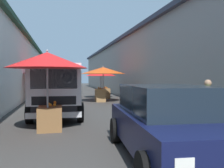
{
  "coord_description": "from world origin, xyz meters",
  "views": [
    {
      "loc": [
        -1.02,
        1.37,
        1.63
      ],
      "look_at": [
        7.73,
        -0.56,
        1.36
      ],
      "focal_mm": 38.55,
      "sensor_mm": 36.0,
      "label": 1
    }
  ],
  "objects_px": {
    "hatchback_car": "(168,121)",
    "vendor_by_crates": "(208,102)",
    "delivery_truck": "(56,92)",
    "vendor_in_shade": "(69,90)",
    "fruit_stall_far_right": "(103,73)",
    "fruit_stall_mid_lane": "(53,77)",
    "fruit_stall_far_left": "(101,77)",
    "fruit_stall_near_left": "(48,69)",
    "fruit_stall_near_right": "(41,76)"
  },
  "relations": [
    {
      "from": "fruit_stall_near_right",
      "to": "fruit_stall_far_left",
      "type": "height_order",
      "value": "fruit_stall_near_right"
    },
    {
      "from": "delivery_truck",
      "to": "fruit_stall_far_left",
      "type": "bearing_deg",
      "value": -20.72
    },
    {
      "from": "fruit_stall_far_right",
      "to": "vendor_by_crates",
      "type": "bearing_deg",
      "value": -170.47
    },
    {
      "from": "fruit_stall_near_right",
      "to": "delivery_truck",
      "type": "height_order",
      "value": "fruit_stall_near_right"
    },
    {
      "from": "fruit_stall_near_left",
      "to": "vendor_in_shade",
      "type": "bearing_deg",
      "value": -8.19
    },
    {
      "from": "fruit_stall_mid_lane",
      "to": "fruit_stall_far_left",
      "type": "distance_m",
      "value": 3.67
    },
    {
      "from": "fruit_stall_near_right",
      "to": "vendor_by_crates",
      "type": "relative_size",
      "value": 1.47
    },
    {
      "from": "fruit_stall_near_left",
      "to": "fruit_stall_near_right",
      "type": "height_order",
      "value": "fruit_stall_near_left"
    },
    {
      "from": "hatchback_car",
      "to": "vendor_by_crates",
      "type": "bearing_deg",
      "value": -49.33
    },
    {
      "from": "fruit_stall_mid_lane",
      "to": "fruit_stall_far_right",
      "type": "relative_size",
      "value": 0.8
    },
    {
      "from": "fruit_stall_mid_lane",
      "to": "vendor_in_shade",
      "type": "xyz_separation_m",
      "value": [
        -5.32,
        -0.99,
        -0.69
      ]
    },
    {
      "from": "fruit_stall_far_left",
      "to": "hatchback_car",
      "type": "xyz_separation_m",
      "value": [
        -13.55,
        1.02,
        -0.9
      ]
    },
    {
      "from": "fruit_stall_far_left",
      "to": "delivery_truck",
      "type": "xyz_separation_m",
      "value": [
        -8.6,
        3.25,
        -0.6
      ]
    },
    {
      "from": "fruit_stall_near_left",
      "to": "fruit_stall_near_right",
      "type": "xyz_separation_m",
      "value": [
        9.2,
        0.83,
        -0.16
      ]
    },
    {
      "from": "fruit_stall_far_left",
      "to": "vendor_in_shade",
      "type": "height_order",
      "value": "fruit_stall_far_left"
    },
    {
      "from": "fruit_stall_mid_lane",
      "to": "delivery_truck",
      "type": "bearing_deg",
      "value": -177.95
    },
    {
      "from": "fruit_stall_far_left",
      "to": "vendor_in_shade",
      "type": "distance_m",
      "value": 5.3
    },
    {
      "from": "fruit_stall_near_left",
      "to": "vendor_in_shade",
      "type": "xyz_separation_m",
      "value": [
        6.07,
        -0.87,
        -0.98
      ]
    },
    {
      "from": "fruit_stall_near_right",
      "to": "fruit_stall_far_left",
      "type": "relative_size",
      "value": 0.98
    },
    {
      "from": "fruit_stall_far_right",
      "to": "vendor_in_shade",
      "type": "distance_m",
      "value": 2.97
    },
    {
      "from": "fruit_stall_near_left",
      "to": "fruit_stall_far_right",
      "type": "xyz_separation_m",
      "value": [
        7.81,
        -3.07,
        0.01
      ]
    },
    {
      "from": "fruit_stall_far_left",
      "to": "fruit_stall_far_right",
      "type": "xyz_separation_m",
      "value": [
        -2.82,
        0.4,
        0.23
      ]
    },
    {
      "from": "vendor_by_crates",
      "to": "hatchback_car",
      "type": "bearing_deg",
      "value": 130.67
    },
    {
      "from": "fruit_stall_mid_lane",
      "to": "delivery_truck",
      "type": "xyz_separation_m",
      "value": [
        -9.37,
        -0.34,
        -0.53
      ]
    },
    {
      "from": "fruit_stall_far_left",
      "to": "fruit_stall_far_right",
      "type": "distance_m",
      "value": 2.85
    },
    {
      "from": "fruit_stall_far_right",
      "to": "vendor_in_shade",
      "type": "xyz_separation_m",
      "value": [
        -1.74,
        2.19,
        -0.99
      ]
    },
    {
      "from": "delivery_truck",
      "to": "vendor_in_shade",
      "type": "height_order",
      "value": "delivery_truck"
    },
    {
      "from": "fruit_stall_far_right",
      "to": "delivery_truck",
      "type": "xyz_separation_m",
      "value": [
        -5.78,
        2.85,
        -0.83
      ]
    },
    {
      "from": "vendor_in_shade",
      "to": "fruit_stall_far_left",
      "type": "bearing_deg",
      "value": -29.66
    },
    {
      "from": "hatchback_car",
      "to": "vendor_by_crates",
      "type": "height_order",
      "value": "vendor_by_crates"
    },
    {
      "from": "fruit_stall_near_right",
      "to": "hatchback_car",
      "type": "xyz_separation_m",
      "value": [
        -12.12,
        -3.28,
        -0.96
      ]
    },
    {
      "from": "vendor_by_crates",
      "to": "fruit_stall_mid_lane",
      "type": "bearing_deg",
      "value": 20.54
    },
    {
      "from": "fruit_stall_near_left",
      "to": "fruit_stall_near_right",
      "type": "bearing_deg",
      "value": 5.16
    },
    {
      "from": "fruit_stall_near_left",
      "to": "hatchback_car",
      "type": "distance_m",
      "value": 3.97
    },
    {
      "from": "fruit_stall_near_left",
      "to": "fruit_stall_far_left",
      "type": "bearing_deg",
      "value": -18.08
    },
    {
      "from": "vendor_in_shade",
      "to": "vendor_by_crates",
      "type": "bearing_deg",
      "value": -152.79
    },
    {
      "from": "fruit_stall_near_left",
      "to": "fruit_stall_far_right",
      "type": "distance_m",
      "value": 8.39
    },
    {
      "from": "fruit_stall_near_right",
      "to": "vendor_in_shade",
      "type": "bearing_deg",
      "value": -151.41
    },
    {
      "from": "fruit_stall_mid_lane",
      "to": "vendor_by_crates",
      "type": "distance_m",
      "value": 13.37
    },
    {
      "from": "delivery_truck",
      "to": "vendor_by_crates",
      "type": "xyz_separation_m",
      "value": [
        -3.13,
        -4.35,
        -0.16
      ]
    },
    {
      "from": "fruit_stall_near_left",
      "to": "fruit_stall_mid_lane",
      "type": "height_order",
      "value": "fruit_stall_near_left"
    },
    {
      "from": "fruit_stall_near_left",
      "to": "hatchback_car",
      "type": "bearing_deg",
      "value": -139.97
    },
    {
      "from": "fruit_stall_mid_lane",
      "to": "vendor_by_crates",
      "type": "height_order",
      "value": "fruit_stall_mid_lane"
    },
    {
      "from": "fruit_stall_far_right",
      "to": "hatchback_car",
      "type": "xyz_separation_m",
      "value": [
        -10.73,
        0.62,
        -1.13
      ]
    },
    {
      "from": "fruit_stall_near_left",
      "to": "fruit_stall_mid_lane",
      "type": "bearing_deg",
      "value": 0.6
    },
    {
      "from": "fruit_stall_near_right",
      "to": "delivery_truck",
      "type": "relative_size",
      "value": 0.46
    },
    {
      "from": "fruit_stall_near_left",
      "to": "vendor_by_crates",
      "type": "relative_size",
      "value": 1.57
    },
    {
      "from": "vendor_by_crates",
      "to": "fruit_stall_far_left",
      "type": "bearing_deg",
      "value": 5.33
    },
    {
      "from": "fruit_stall_far_left",
      "to": "vendor_by_crates",
      "type": "relative_size",
      "value": 1.51
    },
    {
      "from": "fruit_stall_far_right",
      "to": "vendor_by_crates",
      "type": "height_order",
      "value": "fruit_stall_far_right"
    }
  ]
}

